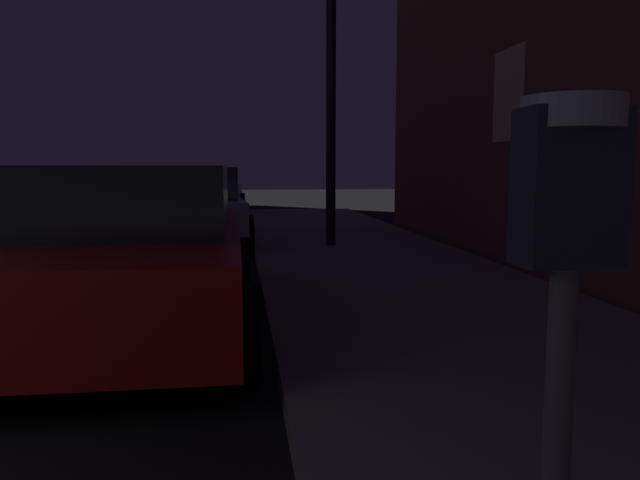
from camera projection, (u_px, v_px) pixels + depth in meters
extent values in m
cube|color=#232838|center=(569.00, 188.00, 1.16)|extent=(0.19, 0.11, 0.30)
cylinder|color=#999EA5|center=(572.00, 113.00, 1.15)|extent=(0.19, 0.19, 0.06)
cube|color=black|center=(542.00, 166.00, 1.15)|extent=(0.01, 0.08, 0.11)
cube|color=maroon|center=(132.00, 267.00, 5.26)|extent=(1.85, 4.30, 0.64)
cube|color=#1E2328|center=(129.00, 199.00, 5.15)|extent=(1.63, 2.13, 0.56)
cylinder|color=black|center=(63.00, 271.00, 6.47)|extent=(0.22, 0.66, 0.66)
cylinder|color=black|center=(240.00, 267.00, 6.72)|extent=(0.22, 0.66, 0.66)
cylinder|color=black|center=(244.00, 331.00, 4.10)|extent=(0.22, 0.66, 0.66)
cube|color=#B7B7BF|center=(187.00, 215.00, 11.08)|extent=(2.15, 4.45, 0.64)
cube|color=#1E2328|center=(186.00, 183.00, 10.77)|extent=(1.80, 2.31, 0.56)
cylinder|color=black|center=(140.00, 223.00, 12.24)|extent=(0.26, 0.67, 0.66)
cylinder|color=black|center=(237.00, 221.00, 12.60)|extent=(0.26, 0.67, 0.66)
cylinder|color=black|center=(124.00, 238.00, 9.61)|extent=(0.26, 0.67, 0.66)
cylinder|color=black|center=(246.00, 235.00, 9.97)|extent=(0.26, 0.67, 0.66)
cube|color=navy|center=(206.00, 198.00, 17.44)|extent=(2.09, 4.65, 0.64)
cube|color=#1E2328|center=(205.00, 178.00, 17.19)|extent=(1.74, 2.32, 0.56)
cylinder|color=black|center=(180.00, 204.00, 18.79)|extent=(0.26, 0.67, 0.66)
cylinder|color=black|center=(241.00, 204.00, 18.94)|extent=(0.26, 0.67, 0.66)
cylinder|color=black|center=(164.00, 210.00, 16.00)|extent=(0.26, 0.67, 0.66)
cylinder|color=black|center=(236.00, 210.00, 16.14)|extent=(0.26, 0.67, 0.66)
cylinder|color=black|center=(331.00, 85.00, 9.88)|extent=(0.16, 0.16, 5.19)
cube|color=#F2D17F|center=(510.00, 95.00, 8.04)|extent=(0.06, 0.90, 1.20)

